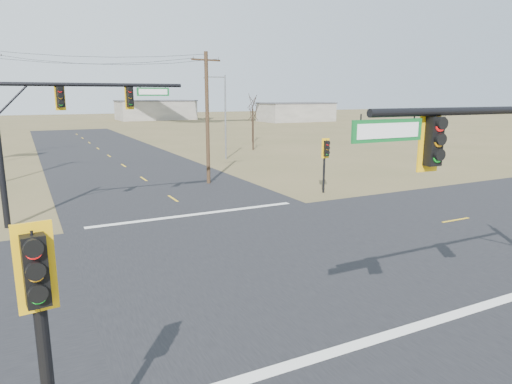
# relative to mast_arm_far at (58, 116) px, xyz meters

# --- Properties ---
(ground) EXTENTS (320.00, 320.00, 0.00)m
(ground) POSITION_rel_mast_arm_far_xyz_m (6.61, -9.50, -5.55)
(ground) COLOR brown
(ground) RESTS_ON ground
(road_ew) EXTENTS (160.00, 14.00, 0.02)m
(road_ew) POSITION_rel_mast_arm_far_xyz_m (6.61, -9.50, -5.54)
(road_ew) COLOR black
(road_ew) RESTS_ON ground
(road_ns) EXTENTS (14.00, 160.00, 0.02)m
(road_ns) POSITION_rel_mast_arm_far_xyz_m (6.61, -9.50, -5.54)
(road_ns) COLOR black
(road_ns) RESTS_ON ground
(stop_bar_near) EXTENTS (12.00, 0.40, 0.01)m
(stop_bar_near) POSITION_rel_mast_arm_far_xyz_m (6.61, -17.00, -5.52)
(stop_bar_near) COLOR silver
(stop_bar_near) RESTS_ON road_ns
(stop_bar_far) EXTENTS (12.00, 0.40, 0.01)m
(stop_bar_far) POSITION_rel_mast_arm_far_xyz_m (6.61, -2.00, -5.52)
(stop_bar_far) COLOR silver
(stop_bar_far) RESTS_ON road_ns
(mast_arm_far) EXTENTS (9.55, 0.59, 7.74)m
(mast_arm_far) POSITION_rel_mast_arm_far_xyz_m (0.00, 0.00, 0.00)
(mast_arm_far) COLOR black
(mast_arm_far) RESTS_ON ground
(pedestal_signal_ne) EXTENTS (0.62, 0.52, 3.78)m
(pedestal_signal_ne) POSITION_rel_mast_arm_far_xyz_m (16.48, -0.45, -2.74)
(pedestal_signal_ne) COLOR black
(pedestal_signal_ne) RESTS_ON ground
(pedestal_signal_sw) EXTENTS (0.60, 0.53, 4.87)m
(pedestal_signal_sw) POSITION_rel_mast_arm_far_xyz_m (-1.74, -18.77, -2.06)
(pedestal_signal_sw) COLOR black
(pedestal_signal_sw) RESTS_ON ground
(utility_pole_near) EXTENTS (2.36, 0.52, 9.70)m
(utility_pole_near) POSITION_rel_mast_arm_far_xyz_m (10.62, 6.45, -0.52)
(utility_pole_near) COLOR #412D1B
(utility_pole_near) RESTS_ON ground
(streetlight_a) EXTENTS (2.41, 0.32, 8.61)m
(streetlight_a) POSITION_rel_mast_arm_far_xyz_m (17.03, 18.38, -0.72)
(streetlight_a) COLOR gray
(streetlight_a) RESTS_ON ground
(bare_tree_c) EXTENTS (3.00, 3.00, 5.70)m
(bare_tree_c) POSITION_rel_mast_arm_far_xyz_m (23.50, 24.48, -1.08)
(bare_tree_c) COLOR black
(bare_tree_c) RESTS_ON ground
(bare_tree_d) EXTENTS (2.75, 2.75, 7.19)m
(bare_tree_d) POSITION_rel_mast_arm_far_xyz_m (27.58, 32.72, 0.24)
(bare_tree_d) COLOR black
(bare_tree_d) RESTS_ON ground
(warehouse_mid) EXTENTS (20.00, 12.00, 5.00)m
(warehouse_mid) POSITION_rel_mast_arm_far_xyz_m (31.61, 100.50, -3.05)
(warehouse_mid) COLOR #ABA498
(warehouse_mid) RESTS_ON ground
(warehouse_right) EXTENTS (18.00, 10.00, 4.50)m
(warehouse_right) POSITION_rel_mast_arm_far_xyz_m (61.61, 75.50, -3.30)
(warehouse_right) COLOR #ABA498
(warehouse_right) RESTS_ON ground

